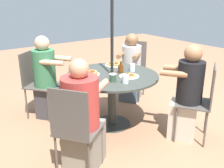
# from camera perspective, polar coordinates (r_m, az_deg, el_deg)

# --- Properties ---
(ground_plane) EXTENTS (12.00, 12.00, 0.00)m
(ground_plane) POSITION_cam_1_polar(r_m,az_deg,el_deg) (3.73, 0.00, -8.68)
(ground_plane) COLOR #9E7051
(patio_table) EXTENTS (1.23, 1.23, 0.73)m
(patio_table) POSITION_cam_1_polar(r_m,az_deg,el_deg) (3.49, 0.00, -0.06)
(patio_table) COLOR #383D38
(patio_table) RESTS_ON ground
(umbrella_pole) EXTENTS (0.04, 0.04, 2.03)m
(umbrella_pole) POSITION_cam_1_polar(r_m,az_deg,el_deg) (3.37, 0.00, 6.72)
(umbrella_pole) COLOR black
(umbrella_pole) RESTS_ON ground
(patio_chair_north) EXTENTS (0.57, 0.57, 0.96)m
(patio_chair_north) POSITION_cam_1_polar(r_m,az_deg,el_deg) (4.54, 4.70, 4.02)
(patio_chair_north) COLOR #514C47
(patio_chair_north) RESTS_ON ground
(diner_north) EXTENTS (0.52, 0.55, 1.13)m
(diner_north) POSITION_cam_1_polar(r_m,az_deg,el_deg) (4.39, 4.12, 3.06)
(diner_north) COLOR slate
(diner_north) RESTS_ON ground
(patio_chair_east) EXTENTS (0.57, 0.57, 0.96)m
(patio_chair_east) POSITION_cam_1_polar(r_m,az_deg,el_deg) (3.94, -16.20, 0.86)
(patio_chair_east) COLOR #514C47
(patio_chair_east) RESTS_ON ground
(diner_east) EXTENTS (0.58, 0.55, 1.20)m
(diner_east) POSITION_cam_1_polar(r_m,az_deg,el_deg) (3.86, -14.00, 0.72)
(diner_east) COLOR #3D3D42
(diner_east) RESTS_ON ground
(patio_chair_south) EXTENTS (0.57, 0.57, 0.96)m
(patio_chair_south) POSITION_cam_1_polar(r_m,az_deg,el_deg) (2.54, -8.12, -9.16)
(patio_chair_south) COLOR #514C47
(patio_chair_south) RESTS_ON ground
(diner_south) EXTENTS (0.57, 0.59, 1.18)m
(diner_south) POSITION_cam_1_polar(r_m,az_deg,el_deg) (2.69, -6.47, -7.83)
(diner_south) COLOR gray
(diner_south) RESTS_ON ground
(patio_chair_west) EXTENTS (0.57, 0.57, 0.96)m
(patio_chair_west) POSITION_cam_1_polar(r_m,az_deg,el_deg) (3.32, 18.88, -2.96)
(patio_chair_west) COLOR #514C47
(patio_chair_west) RESTS_ON ground
(diner_west) EXTENTS (0.56, 0.52, 1.20)m
(diner_west) POSITION_cam_1_polar(r_m,az_deg,el_deg) (3.32, 15.94, -2.50)
(diner_west) COLOR beige
(diner_west) RESTS_ON ground
(pancake_plate_a) EXTENTS (0.25, 0.25, 0.04)m
(pancake_plate_a) POSITION_cam_1_polar(r_m,az_deg,el_deg) (3.37, 3.76, 1.81)
(pancake_plate_a) COLOR silver
(pancake_plate_a) RESTS_ON patio_table
(pancake_plate_b) EXTENTS (0.25, 0.25, 0.06)m
(pancake_plate_b) POSITION_cam_1_polar(r_m,az_deg,el_deg) (3.45, -4.80, 2.38)
(pancake_plate_b) COLOR silver
(pancake_plate_b) RESTS_ON patio_table
(pancake_plate_c) EXTENTS (0.25, 0.25, 0.05)m
(pancake_plate_c) POSITION_cam_1_polar(r_m,az_deg,el_deg) (3.88, 0.39, 4.32)
(pancake_plate_c) COLOR silver
(pancake_plate_c) RESTS_ON patio_table
(syrup_bottle) EXTENTS (0.09, 0.07, 0.16)m
(syrup_bottle) POSITION_cam_1_polar(r_m,az_deg,el_deg) (3.51, 1.92, 3.40)
(syrup_bottle) COLOR #602D0F
(syrup_bottle) RESTS_ON patio_table
(coffee_cup) EXTENTS (0.09, 0.09, 0.10)m
(coffee_cup) POSITION_cam_1_polar(r_m,az_deg,el_deg) (3.17, 0.18, 1.40)
(coffee_cup) COLOR #33513D
(coffee_cup) RESTS_ON patio_table
(drinking_glass_a) EXTENTS (0.08, 0.08, 0.11)m
(drinking_glass_a) POSITION_cam_1_polar(r_m,az_deg,el_deg) (3.11, 2.94, 1.10)
(drinking_glass_a) COLOR silver
(drinking_glass_a) RESTS_ON patio_table
(drinking_glass_b) EXTENTS (0.07, 0.07, 0.11)m
(drinking_glass_b) POSITION_cam_1_polar(r_m,az_deg,el_deg) (3.59, 4.44, 3.58)
(drinking_glass_b) COLOR silver
(drinking_glass_b) RESTS_ON patio_table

